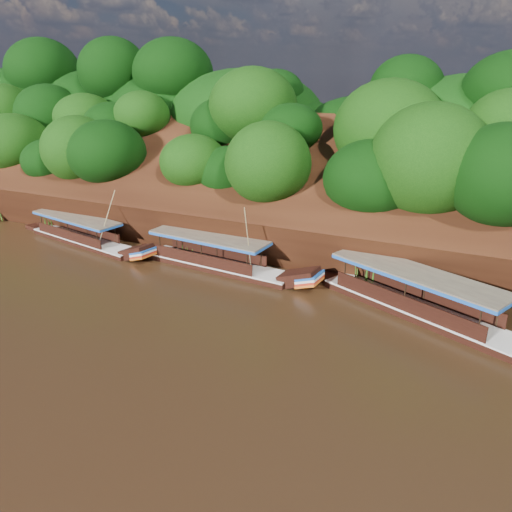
{
  "coord_description": "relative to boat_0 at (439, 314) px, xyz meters",
  "views": [
    {
      "loc": [
        14.61,
        -21.92,
        13.8
      ],
      "look_at": [
        0.99,
        7.0,
        1.81
      ],
      "focal_mm": 35.0,
      "sensor_mm": 36.0,
      "label": 1
    }
  ],
  "objects": [
    {
      "name": "boat_2",
      "position": [
        -28.04,
        1.93,
        -0.1
      ],
      "size": [
        14.11,
        4.43,
        5.48
      ],
      "rotation": [
        0.0,
        0.0,
        -0.19
      ],
      "color": "black",
      "rests_on": "ground"
    },
    {
      "name": "boat_1",
      "position": [
        -14.99,
        1.84,
        -0.05
      ],
      "size": [
        14.11,
        3.42,
        5.87
      ],
      "rotation": [
        0.0,
        0.0,
        -0.09
      ],
      "color": "black",
      "rests_on": "ground"
    },
    {
      "name": "boat_0",
      "position": [
        0.0,
        0.0,
        0.0
      ],
      "size": [
        15.76,
        8.66,
        6.1
      ],
      "rotation": [
        0.0,
        0.0,
        -0.42
      ],
      "color": "black",
      "rests_on": "ground"
    },
    {
      "name": "riverbank",
      "position": [
        -13.22,
        16.84,
        1.29
      ],
      "size": [
        120.0,
        30.06,
        19.4
      ],
      "color": "black",
      "rests_on": "ground"
    },
    {
      "name": "reeds",
      "position": [
        -15.83,
        3.56,
        0.3
      ],
      "size": [
        49.15,
        2.39,
        2.23
      ],
      "color": "#356B1A",
      "rests_on": "ground"
    },
    {
      "name": "ground",
      "position": [
        -13.21,
        -5.89,
        -0.6
      ],
      "size": [
        160.0,
        160.0,
        0.0
      ],
      "primitive_type": "plane",
      "color": "black",
      "rests_on": "ground"
    }
  ]
}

